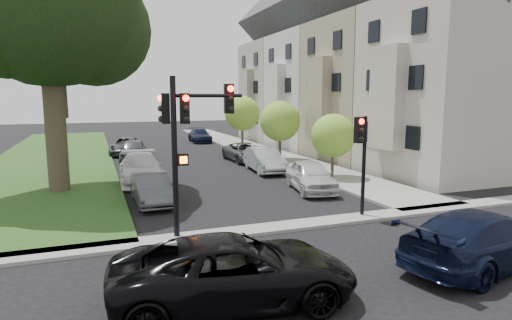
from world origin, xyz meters
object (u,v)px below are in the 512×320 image
object	(u,v)px
car_cross_far	(483,239)
car_parked_5	(151,189)
small_tree_a	(333,136)
small_tree_b	(280,121)
small_tree_c	(242,114)
car_parked_6	(141,168)
car_parked_2	(245,152)
car_parked_8	(126,146)
car_parked_1	(264,160)
traffic_signal_secondary	(362,148)
car_parked_7	(133,150)
car_parked_0	(311,176)
traffic_signal_main	(187,128)
car_parked_4	(200,135)
car_cross_near	(235,271)

from	to	relation	value
car_cross_far	car_parked_5	distance (m)	12.62
small_tree_a	small_tree_b	bearing A→B (deg)	90.00
small_tree_c	car_parked_5	world-z (taller)	small_tree_c
car_cross_far	car_parked_6	world-z (taller)	car_parked_6
car_parked_2	car_parked_8	xyz separation A→B (m)	(-7.63, 6.81, 0.03)
car_parked_1	car_parked_5	distance (m)	9.40
traffic_signal_secondary	car_parked_7	xyz separation A→B (m)	(-6.71, 18.27, -1.92)
small_tree_b	car_parked_0	distance (m)	10.04
traffic_signal_main	small_tree_a	bearing A→B (deg)	36.49
traffic_signal_secondary	car_parked_1	xyz separation A→B (m)	(0.41, 10.68, -1.95)
car_parked_5	car_parked_6	xyz separation A→B (m)	(0.06, 4.86, 0.11)
traffic_signal_main	car_parked_4	distance (m)	30.02
car_parked_2	small_tree_b	bearing A→B (deg)	-18.94
car_parked_4	car_parked_8	size ratio (longest dim) A/B	0.95
traffic_signal_main	car_parked_1	size ratio (longest dim) A/B	1.16
car_parked_0	car_parked_7	distance (m)	15.23
car_parked_4	car_parked_6	bearing A→B (deg)	-108.47
car_cross_far	car_parked_7	distance (m)	24.47
small_tree_a	car_parked_8	size ratio (longest dim) A/B	0.74
small_tree_b	car_cross_near	size ratio (longest dim) A/B	0.79
traffic_signal_secondary	car_parked_4	bearing A→B (deg)	88.57
small_tree_b	car_parked_2	distance (m)	3.31
car_parked_0	car_parked_8	bearing A→B (deg)	124.72
car_parked_0	car_parked_4	world-z (taller)	car_parked_0
small_tree_a	small_tree_b	size ratio (longest dim) A/B	0.85
car_cross_far	car_parked_8	bearing A→B (deg)	4.04
traffic_signal_secondary	car_parked_5	bearing A→B (deg)	144.79
car_cross_far	traffic_signal_secondary	bearing A→B (deg)	-6.59
small_tree_b	small_tree_c	xyz separation A→B (m)	(0.00, 8.23, 0.24)
small_tree_a	car_parked_2	size ratio (longest dim) A/B	0.78
car_parked_6	car_parked_7	size ratio (longest dim) A/B	1.19
car_cross_far	car_parked_1	bearing A→B (deg)	-11.12
car_parked_0	car_parked_7	bearing A→B (deg)	129.43
traffic_signal_main	car_parked_4	world-z (taller)	traffic_signal_main
small_tree_b	car_cross_near	xyz separation A→B (m)	(-9.58, -19.11, -2.09)
traffic_signal_secondary	car_parked_4	xyz separation A→B (m)	(0.73, 29.03, -2.01)
car_cross_far	car_parked_7	xyz separation A→B (m)	(-7.11, 23.42, -0.01)
car_cross_near	car_cross_far	size ratio (longest dim) A/B	1.02
traffic_signal_main	car_parked_4	xyz separation A→B (m)	(7.25, 28.98, -2.91)
small_tree_b	car_parked_4	bearing A→B (deg)	99.07
car_parked_4	small_tree_a	bearing A→B (deg)	-80.31
small_tree_b	small_tree_c	world-z (taller)	small_tree_c
car_parked_8	small_tree_b	bearing A→B (deg)	-26.99
car_parked_6	car_parked_8	bearing A→B (deg)	92.58
small_tree_a	car_parked_0	size ratio (longest dim) A/B	0.84
car_parked_6	car_parked_7	distance (m)	8.41
car_cross_near	car_cross_far	bearing A→B (deg)	-86.39
car_cross_far	car_parked_1	distance (m)	15.82
car_cross_near	car_parked_8	bearing A→B (deg)	7.63
car_parked_7	car_parked_4	bearing A→B (deg)	62.49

